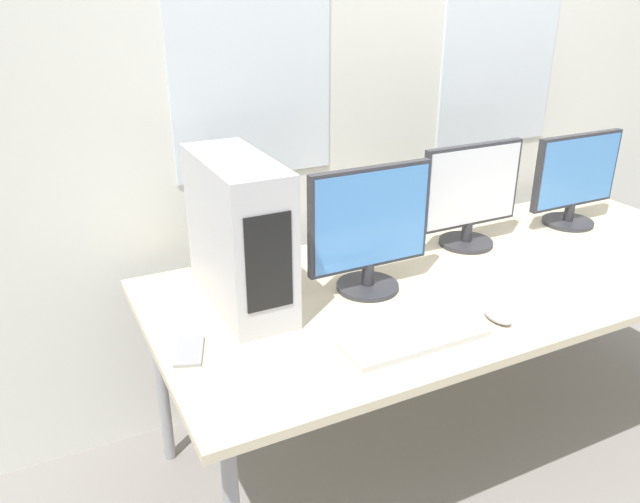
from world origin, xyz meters
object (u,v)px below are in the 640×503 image
(monitor_right_far, at_px, (575,179))
(keyboard, at_px, (414,338))
(mouse, at_px, (498,316))
(cell_phone, at_px, (189,351))
(monitor_right_near, at_px, (471,195))
(monitor_main, at_px, (370,229))
(pc_tower, at_px, (239,233))

(monitor_right_far, relative_size, keyboard, 1.00)
(mouse, xyz_separation_m, cell_phone, (-0.87, 0.24, -0.01))
(monitor_right_far, relative_size, mouse, 4.07)
(monitor_right_near, xyz_separation_m, monitor_right_far, (0.52, -0.01, -0.01))
(monitor_main, height_order, mouse, monitor_main)
(mouse, bearing_deg, keyboard, 177.19)
(monitor_main, height_order, monitor_right_far, monitor_main)
(monitor_main, bearing_deg, cell_phone, -169.65)
(pc_tower, relative_size, mouse, 4.62)
(monitor_main, relative_size, cell_phone, 2.62)
(pc_tower, xyz_separation_m, mouse, (0.64, -0.45, -0.22))
(pc_tower, height_order, keyboard, pc_tower)
(keyboard, height_order, cell_phone, keyboard)
(monitor_right_far, xyz_separation_m, mouse, (-0.81, -0.49, -0.18))
(monitor_right_near, bearing_deg, monitor_right_far, -1.51)
(keyboard, xyz_separation_m, cell_phone, (-0.58, 0.22, -0.01))
(mouse, bearing_deg, monitor_main, 124.10)
(pc_tower, xyz_separation_m, keyboard, (0.35, -0.44, -0.22))
(pc_tower, distance_m, monitor_right_near, 0.93)
(monitor_main, distance_m, monitor_right_near, 0.55)
(monitor_main, height_order, keyboard, monitor_main)
(monitor_right_near, bearing_deg, pc_tower, -176.62)
(monitor_right_far, height_order, mouse, monitor_right_far)
(mouse, bearing_deg, monitor_right_far, 31.48)
(monitor_right_near, bearing_deg, keyboard, -139.40)
(monitor_right_far, relative_size, cell_phone, 2.62)
(monitor_main, xyz_separation_m, cell_phone, (-0.63, -0.11, -0.21))
(keyboard, bearing_deg, monitor_right_near, 40.60)
(keyboard, relative_size, cell_phone, 2.63)
(monitor_main, distance_m, mouse, 0.47)
(monitor_right_near, xyz_separation_m, mouse, (-0.29, -0.51, -0.18))
(monitor_main, bearing_deg, pc_tower, 166.04)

